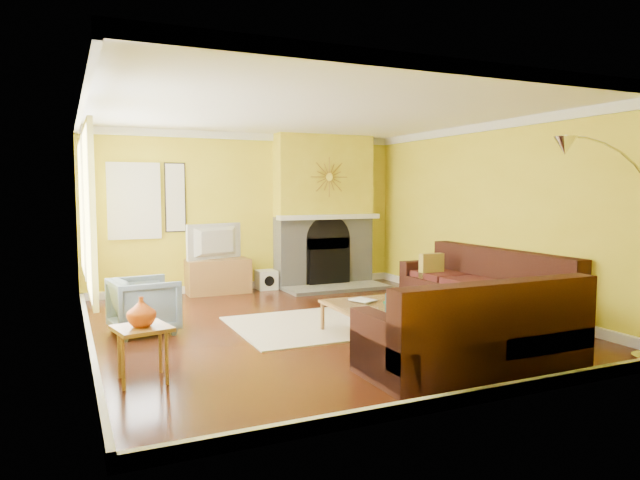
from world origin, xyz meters
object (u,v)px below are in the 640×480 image
coffee_table (371,319)px  armchair (144,306)px  side_table (143,354)px  media_console (218,276)px  sectional_sofa (431,294)px  arc_lamp (615,257)px

coffee_table → armchair: bearing=153.9°
coffee_table → side_table: 2.75m
media_console → armchair: armchair is taller
sectional_sofa → side_table: (-3.46, -0.48, -0.20)m
side_table → armchair: bearing=82.4°
sectional_sofa → arc_lamp: bearing=-70.7°
coffee_table → armchair: (-2.45, 1.20, 0.15)m
sectional_sofa → armchair: size_ratio=5.01×
coffee_table → media_console: size_ratio=0.94×
media_console → sectional_sofa: bearing=-64.1°
armchair → coffee_table: bearing=-123.6°
media_console → arc_lamp: arc_lamp is taller
arc_lamp → sectional_sofa: bearing=109.3°
sectional_sofa → arc_lamp: (0.69, -1.97, 0.64)m
media_console → side_table: size_ratio=2.06×
coffee_table → arc_lamp: arc_lamp is taller
armchair → media_console: bearing=-40.6°
sectional_sofa → armchair: sectional_sofa is taller
coffee_table → armchair: armchair is taller
side_table → arc_lamp: 4.49m
coffee_table → media_console: media_console is taller
sectional_sofa → arc_lamp: size_ratio=1.71×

